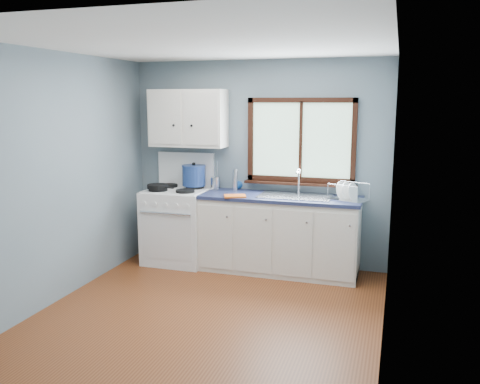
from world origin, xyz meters
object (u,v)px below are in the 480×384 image
(base_cabinets, at_px, (279,238))
(sink, at_px, (295,202))
(skillet, at_px, (158,186))
(stockpot, at_px, (194,175))
(dish_rack, at_px, (348,195))
(gas_range, at_px, (178,223))
(utensil_crock, at_px, (215,183))
(thermos, at_px, (235,180))

(base_cabinets, distance_m, sink, 0.48)
(skillet, height_order, stockpot, stockpot)
(sink, relative_size, dish_rack, 1.78)
(gas_range, relative_size, base_cabinets, 0.74)
(base_cabinets, relative_size, dish_rack, 3.91)
(utensil_crock, height_order, dish_rack, utensil_crock)
(gas_range, distance_m, skillet, 0.55)
(utensil_crock, bearing_deg, gas_range, -154.11)
(sink, distance_m, dish_rack, 0.61)
(sink, bearing_deg, utensil_crock, 169.69)
(stockpot, distance_m, dish_rack, 1.93)
(thermos, height_order, dish_rack, thermos)
(utensil_crock, height_order, thermos, utensil_crock)
(utensil_crock, bearing_deg, stockpot, -169.23)
(sink, bearing_deg, base_cabinets, 179.87)
(skillet, bearing_deg, base_cabinets, 20.29)
(gas_range, height_order, skillet, gas_range)
(stockpot, relative_size, thermos, 1.43)
(stockpot, bearing_deg, skillet, -137.01)
(gas_range, xyz_separation_m, utensil_crock, (0.43, 0.21, 0.51))
(sink, bearing_deg, dish_rack, -2.11)
(gas_range, xyz_separation_m, sink, (1.49, 0.02, 0.37))
(utensil_crock, bearing_deg, base_cabinets, -12.35)
(skillet, relative_size, stockpot, 1.02)
(thermos, xyz_separation_m, dish_rack, (1.39, -0.19, -0.08))
(thermos, relative_size, dish_rack, 0.56)
(sink, distance_m, stockpot, 1.35)
(skillet, relative_size, thermos, 1.47)
(gas_range, xyz_separation_m, dish_rack, (2.08, -0.00, 0.48))
(stockpot, distance_m, utensil_crock, 0.29)
(gas_range, distance_m, base_cabinets, 1.31)
(sink, distance_m, thermos, 0.83)
(gas_range, bearing_deg, utensil_crock, 25.89)
(gas_range, relative_size, dish_rack, 2.87)
(thermos, distance_m, dish_rack, 1.40)
(utensil_crock, distance_m, dish_rack, 1.67)
(gas_range, distance_m, utensil_crock, 0.70)
(stockpot, bearing_deg, base_cabinets, -6.98)
(gas_range, distance_m, dish_rack, 2.14)
(skillet, bearing_deg, gas_range, 55.14)
(utensil_crock, bearing_deg, sink, -10.31)
(stockpot, xyz_separation_m, dish_rack, (1.92, -0.16, -0.12))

